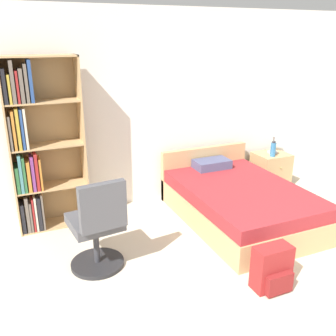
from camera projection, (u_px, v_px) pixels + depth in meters
wall_back at (174, 107)px, 5.19m from camera, size 9.00×0.06×2.60m
bookshelf at (36, 148)px, 4.33m from camera, size 0.84×0.34×2.05m
bed at (237, 201)px, 4.79m from camera, size 1.35×1.99×0.72m
office_chair at (98, 228)px, 3.65m from camera, size 0.54×0.61×1.00m
nightstand at (270, 170)px, 5.83m from camera, size 0.50×0.46×0.53m
table_lamp at (275, 131)px, 5.67m from camera, size 0.21×0.21×0.46m
water_bottle at (273, 149)px, 5.58m from camera, size 0.08×0.08×0.23m
backpack_red at (272, 269)px, 3.46m from camera, size 0.36×0.25×0.43m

